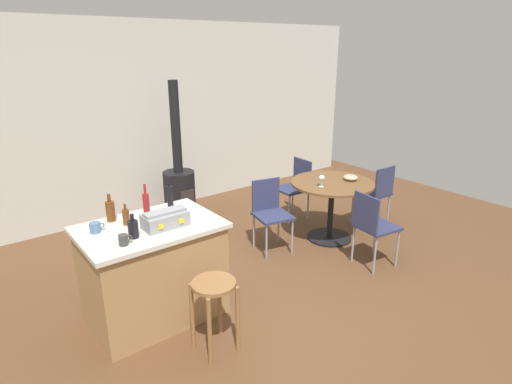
{
  "coord_description": "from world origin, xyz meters",
  "views": [
    {
      "loc": [
        -2.37,
        -2.66,
        2.34
      ],
      "look_at": [
        0.24,
        0.69,
        0.87
      ],
      "focal_mm": 29.5,
      "sensor_mm": 36.0,
      "label": 1
    }
  ],
  "objects_px": {
    "serving_bowl": "(351,177)",
    "folding_chair_near": "(295,185)",
    "folding_chair_right": "(376,191)",
    "bottle_2": "(146,205)",
    "cup_1": "(95,227)",
    "wine_glass": "(322,178)",
    "wood_stove": "(179,186)",
    "bottle_1": "(110,211)",
    "wooden_stool": "(214,299)",
    "folding_chair_left": "(373,224)",
    "bottle_4": "(133,229)",
    "folding_chair_far": "(270,210)",
    "bottle_0": "(170,197)",
    "dining_table": "(332,196)",
    "toolbox": "(165,219)",
    "cup_0": "(124,240)",
    "bottle_3": "(126,217)",
    "kitchen_island": "(154,271)"
  },
  "relations": [
    {
      "from": "serving_bowl",
      "to": "folding_chair_near",
      "type": "bearing_deg",
      "value": 97.97
    },
    {
      "from": "folding_chair_right",
      "to": "serving_bowl",
      "type": "relative_size",
      "value": 4.75
    },
    {
      "from": "bottle_2",
      "to": "cup_1",
      "type": "height_order",
      "value": "bottle_2"
    },
    {
      "from": "bottle_2",
      "to": "wine_glass",
      "type": "height_order",
      "value": "bottle_2"
    },
    {
      "from": "wood_stove",
      "to": "serving_bowl",
      "type": "bearing_deg",
      "value": -52.98
    },
    {
      "from": "bottle_1",
      "to": "wine_glass",
      "type": "distance_m",
      "value": 2.46
    },
    {
      "from": "wooden_stool",
      "to": "folding_chair_left",
      "type": "height_order",
      "value": "folding_chair_left"
    },
    {
      "from": "folding_chair_left",
      "to": "bottle_4",
      "type": "distance_m",
      "value": 2.58
    },
    {
      "from": "folding_chair_far",
      "to": "bottle_0",
      "type": "relative_size",
      "value": 2.71
    },
    {
      "from": "cup_1",
      "to": "wooden_stool",
      "type": "bearing_deg",
      "value": -55.36
    },
    {
      "from": "dining_table",
      "to": "toolbox",
      "type": "height_order",
      "value": "toolbox"
    },
    {
      "from": "dining_table",
      "to": "bottle_0",
      "type": "height_order",
      "value": "bottle_0"
    },
    {
      "from": "wooden_stool",
      "to": "cup_1",
      "type": "bearing_deg",
      "value": 124.64
    },
    {
      "from": "folding_chair_near",
      "to": "bottle_0",
      "type": "xyz_separation_m",
      "value": [
        -2.26,
        -0.7,
        0.52
      ]
    },
    {
      "from": "cup_0",
      "to": "serving_bowl",
      "type": "xyz_separation_m",
      "value": [
        3.01,
        0.3,
        -0.14
      ]
    },
    {
      "from": "wooden_stool",
      "to": "bottle_1",
      "type": "bearing_deg",
      "value": 111.61
    },
    {
      "from": "dining_table",
      "to": "toolbox",
      "type": "distance_m",
      "value": 2.41
    },
    {
      "from": "bottle_4",
      "to": "wooden_stool",
      "type": "bearing_deg",
      "value": -56.01
    },
    {
      "from": "serving_bowl",
      "to": "wooden_stool",
      "type": "bearing_deg",
      "value": -162.82
    },
    {
      "from": "wooden_stool",
      "to": "bottle_4",
      "type": "bearing_deg",
      "value": 123.99
    },
    {
      "from": "folding_chair_near",
      "to": "bottle_2",
      "type": "relative_size",
      "value": 2.67
    },
    {
      "from": "bottle_3",
      "to": "serving_bowl",
      "type": "distance_m",
      "value": 2.85
    },
    {
      "from": "folding_chair_right",
      "to": "bottle_0",
      "type": "distance_m",
      "value": 2.98
    },
    {
      "from": "wooden_stool",
      "to": "folding_chair_right",
      "type": "bearing_deg",
      "value": 14.08
    },
    {
      "from": "kitchen_island",
      "to": "folding_chair_right",
      "type": "height_order",
      "value": "kitchen_island"
    },
    {
      "from": "bottle_1",
      "to": "bottle_2",
      "type": "height_order",
      "value": "bottle_2"
    },
    {
      "from": "kitchen_island",
      "to": "bottle_4",
      "type": "distance_m",
      "value": 0.58
    },
    {
      "from": "toolbox",
      "to": "cup_1",
      "type": "relative_size",
      "value": 3.03
    },
    {
      "from": "bottle_0",
      "to": "dining_table",
      "type": "bearing_deg",
      "value": -2.12
    },
    {
      "from": "kitchen_island",
      "to": "folding_chair_near",
      "type": "height_order",
      "value": "kitchen_island"
    },
    {
      "from": "kitchen_island",
      "to": "folding_chair_far",
      "type": "xyz_separation_m",
      "value": [
        1.68,
        0.39,
        0.05
      ]
    },
    {
      "from": "folding_chair_left",
      "to": "wooden_stool",
      "type": "bearing_deg",
      "value": -177.33
    },
    {
      "from": "folding_chair_near",
      "to": "bottle_2",
      "type": "height_order",
      "value": "bottle_2"
    },
    {
      "from": "wood_stove",
      "to": "cup_1",
      "type": "height_order",
      "value": "wood_stove"
    },
    {
      "from": "dining_table",
      "to": "folding_chair_far",
      "type": "bearing_deg",
      "value": 162.78
    },
    {
      "from": "bottle_1",
      "to": "serving_bowl",
      "type": "height_order",
      "value": "bottle_1"
    },
    {
      "from": "folding_chair_near",
      "to": "folding_chair_right",
      "type": "bearing_deg",
      "value": -52.7
    },
    {
      "from": "wooden_stool",
      "to": "wood_stove",
      "type": "xyz_separation_m",
      "value": [
        1.11,
        2.65,
        0.02
      ]
    },
    {
      "from": "dining_table",
      "to": "folding_chair_near",
      "type": "xyz_separation_m",
      "value": [
        0.11,
        0.78,
        -0.08
      ]
    },
    {
      "from": "dining_table",
      "to": "bottle_0",
      "type": "distance_m",
      "value": 2.19
    },
    {
      "from": "wood_stove",
      "to": "serving_bowl",
      "type": "distance_m",
      "value": 2.36
    },
    {
      "from": "folding_chair_near",
      "to": "bottle_0",
      "type": "bearing_deg",
      "value": -162.85
    },
    {
      "from": "bottle_0",
      "to": "bottle_2",
      "type": "bearing_deg",
      "value": -165.24
    },
    {
      "from": "folding_chair_right",
      "to": "bottle_0",
      "type": "xyz_separation_m",
      "value": [
        -2.93,
        0.18,
        0.51
      ]
    },
    {
      "from": "bottle_0",
      "to": "bottle_3",
      "type": "distance_m",
      "value": 0.48
    },
    {
      "from": "dining_table",
      "to": "kitchen_island",
      "type": "bearing_deg",
      "value": -176.56
    },
    {
      "from": "folding_chair_far",
      "to": "cup_0",
      "type": "distance_m",
      "value": 2.13
    },
    {
      "from": "folding_chair_right",
      "to": "bottle_3",
      "type": "height_order",
      "value": "bottle_3"
    },
    {
      "from": "wood_stove",
      "to": "cup_0",
      "type": "height_order",
      "value": "wood_stove"
    },
    {
      "from": "folding_chair_far",
      "to": "bottle_3",
      "type": "distance_m",
      "value": 1.9
    }
  ]
}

